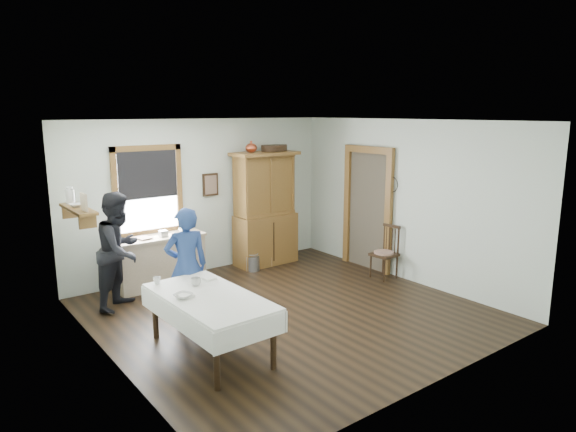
{
  "coord_description": "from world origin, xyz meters",
  "views": [
    {
      "loc": [
        -4.19,
        -5.52,
        2.83
      ],
      "look_at": [
        0.23,
        0.3,
        1.33
      ],
      "focal_mm": 32.0,
      "sensor_mm": 36.0,
      "label": 1
    }
  ],
  "objects_px": {
    "dining_table": "(210,324)",
    "woman_blue": "(187,270)",
    "figure_dark": "(120,254)",
    "china_hutch": "(265,209)",
    "wicker_basket": "(263,261)",
    "spindle_chair": "(384,252)",
    "pail": "(253,263)",
    "work_counter": "(160,261)"
  },
  "relations": [
    {
      "from": "spindle_chair",
      "to": "woman_blue",
      "type": "height_order",
      "value": "woman_blue"
    },
    {
      "from": "china_hutch",
      "to": "pail",
      "type": "height_order",
      "value": "china_hutch"
    },
    {
      "from": "spindle_chair",
      "to": "wicker_basket",
      "type": "bearing_deg",
      "value": 119.65
    },
    {
      "from": "china_hutch",
      "to": "woman_blue",
      "type": "relative_size",
      "value": 1.42
    },
    {
      "from": "spindle_chair",
      "to": "wicker_basket",
      "type": "height_order",
      "value": "spindle_chair"
    },
    {
      "from": "china_hutch",
      "to": "figure_dark",
      "type": "bearing_deg",
      "value": -170.54
    },
    {
      "from": "dining_table",
      "to": "wicker_basket",
      "type": "xyz_separation_m",
      "value": [
        2.47,
        2.5,
        -0.27
      ]
    },
    {
      "from": "dining_table",
      "to": "wicker_basket",
      "type": "distance_m",
      "value": 3.53
    },
    {
      "from": "china_hutch",
      "to": "figure_dark",
      "type": "height_order",
      "value": "china_hutch"
    },
    {
      "from": "woman_blue",
      "to": "pail",
      "type": "bearing_deg",
      "value": -132.27
    },
    {
      "from": "china_hutch",
      "to": "pail",
      "type": "distance_m",
      "value": 1.04
    },
    {
      "from": "work_counter",
      "to": "wicker_basket",
      "type": "xyz_separation_m",
      "value": [
        1.96,
        -0.13,
        -0.33
      ]
    },
    {
      "from": "china_hutch",
      "to": "wicker_basket",
      "type": "xyz_separation_m",
      "value": [
        -0.14,
        -0.11,
        -0.96
      ]
    },
    {
      "from": "china_hutch",
      "to": "dining_table",
      "type": "height_order",
      "value": "china_hutch"
    },
    {
      "from": "wicker_basket",
      "to": "woman_blue",
      "type": "bearing_deg",
      "value": -146.31
    },
    {
      "from": "china_hutch",
      "to": "woman_blue",
      "type": "bearing_deg",
      "value": -146.7
    },
    {
      "from": "dining_table",
      "to": "woman_blue",
      "type": "relative_size",
      "value": 1.21
    },
    {
      "from": "pail",
      "to": "woman_blue",
      "type": "height_order",
      "value": "woman_blue"
    },
    {
      "from": "china_hutch",
      "to": "woman_blue",
      "type": "height_order",
      "value": "china_hutch"
    },
    {
      "from": "dining_table",
      "to": "woman_blue",
      "type": "height_order",
      "value": "woman_blue"
    },
    {
      "from": "china_hutch",
      "to": "wicker_basket",
      "type": "distance_m",
      "value": 0.98
    },
    {
      "from": "pail",
      "to": "figure_dark",
      "type": "bearing_deg",
      "value": -173.1
    },
    {
      "from": "work_counter",
      "to": "pail",
      "type": "relative_size",
      "value": 5.45
    },
    {
      "from": "figure_dark",
      "to": "woman_blue",
      "type": "bearing_deg",
      "value": -105.09
    },
    {
      "from": "spindle_chair",
      "to": "figure_dark",
      "type": "distance_m",
      "value": 4.3
    },
    {
      "from": "dining_table",
      "to": "china_hutch",
      "type": "bearing_deg",
      "value": 45.02
    },
    {
      "from": "china_hutch",
      "to": "spindle_chair",
      "type": "bearing_deg",
      "value": -60.81
    },
    {
      "from": "china_hutch",
      "to": "woman_blue",
      "type": "distance_m",
      "value": 2.93
    },
    {
      "from": "pail",
      "to": "figure_dark",
      "type": "xyz_separation_m",
      "value": [
        -2.48,
        -0.3,
        0.66
      ]
    },
    {
      "from": "work_counter",
      "to": "china_hutch",
      "type": "xyz_separation_m",
      "value": [
        2.1,
        -0.02,
        0.63
      ]
    },
    {
      "from": "dining_table",
      "to": "figure_dark",
      "type": "relative_size",
      "value": 1.13
    },
    {
      "from": "work_counter",
      "to": "figure_dark",
      "type": "xyz_separation_m",
      "value": [
        -0.82,
        -0.54,
        0.37
      ]
    },
    {
      "from": "china_hutch",
      "to": "figure_dark",
      "type": "relative_size",
      "value": 1.33
    },
    {
      "from": "spindle_chair",
      "to": "pail",
      "type": "height_order",
      "value": "spindle_chair"
    },
    {
      "from": "china_hutch",
      "to": "spindle_chair",
      "type": "distance_m",
      "value": 2.32
    },
    {
      "from": "pail",
      "to": "figure_dark",
      "type": "relative_size",
      "value": 0.17
    },
    {
      "from": "wicker_basket",
      "to": "pail",
      "type": "bearing_deg",
      "value": -160.04
    },
    {
      "from": "spindle_chair",
      "to": "figure_dark",
      "type": "relative_size",
      "value": 0.58
    },
    {
      "from": "spindle_chair",
      "to": "pail",
      "type": "distance_m",
      "value": 2.35
    },
    {
      "from": "wicker_basket",
      "to": "figure_dark",
      "type": "distance_m",
      "value": 2.9
    },
    {
      "from": "dining_table",
      "to": "woman_blue",
      "type": "xyz_separation_m",
      "value": [
        0.2,
        0.98,
        0.38
      ]
    },
    {
      "from": "woman_blue",
      "to": "figure_dark",
      "type": "bearing_deg",
      "value": -53.19
    }
  ]
}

